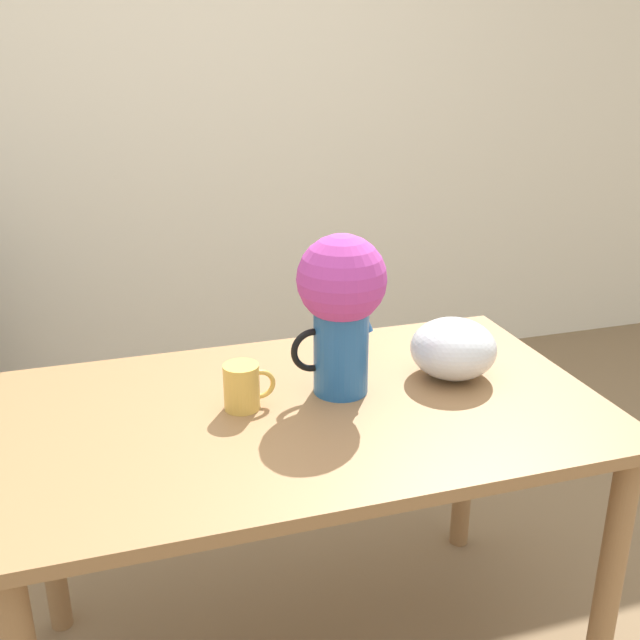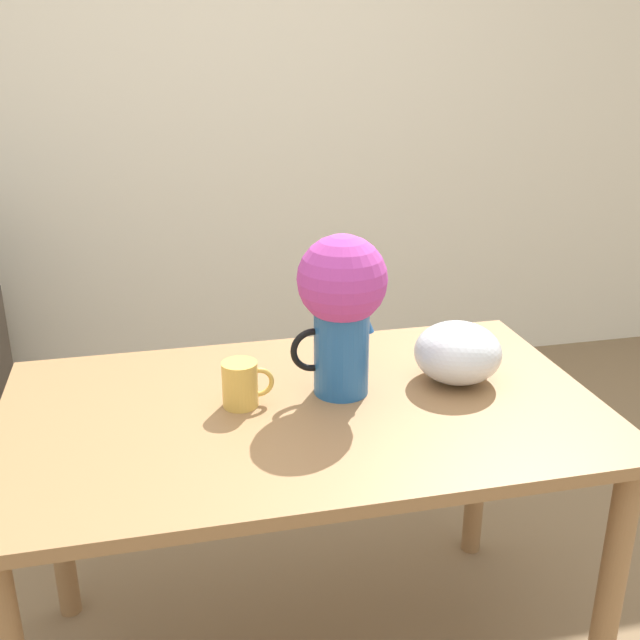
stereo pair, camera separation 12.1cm
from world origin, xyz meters
TOP-DOWN VIEW (x-y plane):
  - wall_back at (0.00, 1.99)m, footprint 8.00×0.05m
  - table at (0.02, 0.12)m, footprint 1.38×0.82m
  - flower_vase at (0.12, 0.17)m, footprint 0.23×0.21m
  - coffee_mug at (-0.12, 0.16)m, footprint 0.12×0.08m
  - white_bowl at (0.42, 0.17)m, footprint 0.21×0.21m

SIDE VIEW (x-z plane):
  - table at x=0.02m, z-range 0.28..1.05m
  - coffee_mug at x=-0.12m, z-range 0.78..0.88m
  - white_bowl at x=0.42m, z-range 0.78..0.92m
  - flower_vase at x=0.12m, z-range 0.82..1.20m
  - wall_back at x=0.00m, z-range 0.00..2.60m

